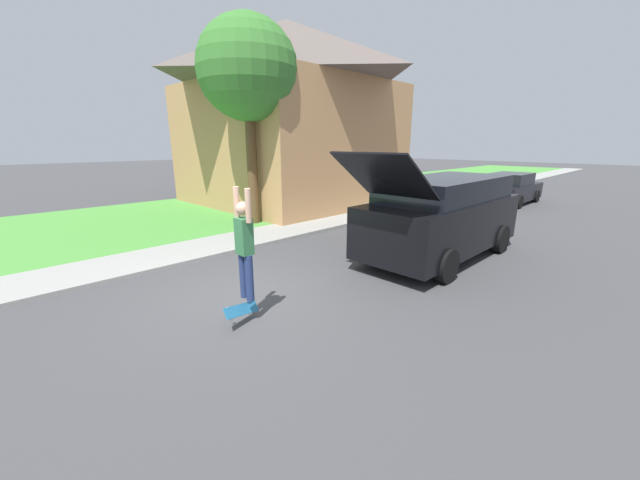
# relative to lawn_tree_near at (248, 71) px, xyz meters

# --- Properties ---
(ground_plane) EXTENTS (120.00, 120.00, 0.00)m
(ground_plane) POSITION_rel_lawn_tree_near_xyz_m (5.25, -3.70, -5.15)
(ground_plane) COLOR #3D3D3F
(lawn) EXTENTS (10.00, 80.00, 0.08)m
(lawn) POSITION_rel_lawn_tree_near_xyz_m (-2.75, 2.30, -5.11)
(lawn) COLOR #478E38
(lawn) RESTS_ON ground_plane
(sidewalk) EXTENTS (1.80, 80.00, 0.10)m
(sidewalk) POSITION_rel_lawn_tree_near_xyz_m (1.65, 2.30, -5.10)
(sidewalk) COLOR gray
(sidewalk) RESTS_ON ground_plane
(house) EXTENTS (9.39, 8.60, 8.09)m
(house) POSITION_rel_lawn_tree_near_xyz_m (-3.05, 4.19, -0.85)
(house) COLOR tan
(house) RESTS_ON lawn
(lawn_tree_near) EXTENTS (3.29, 3.29, 6.76)m
(lawn_tree_near) POSITION_rel_lawn_tree_near_xyz_m (0.00, 0.00, 0.00)
(lawn_tree_near) COLOR brown
(lawn_tree_near) RESTS_ON lawn
(suv_parked) EXTENTS (2.16, 5.68, 2.71)m
(suv_parked) POSITION_rel_lawn_tree_near_xyz_m (6.53, 1.21, -4.06)
(suv_parked) COLOR black
(suv_parked) RESTS_ON ground_plane
(car_down_street) EXTENTS (1.89, 4.22, 1.47)m
(car_down_street) POSITION_rel_lawn_tree_near_xyz_m (4.78, 11.62, -4.44)
(car_down_street) COLOR black
(car_down_street) RESTS_ON ground_plane
(skateboarder) EXTENTS (0.41, 0.21, 1.82)m
(skateboarder) POSITION_rel_lawn_tree_near_xyz_m (5.98, -4.25, -3.82)
(skateboarder) COLOR navy
(skateboarder) RESTS_ON ground_plane
(skateboard) EXTENTS (0.35, 0.73, 0.35)m
(skateboard) POSITION_rel_lawn_tree_near_xyz_m (6.01, -4.40, -4.90)
(skateboard) COLOR #236B99
(skateboard) RESTS_ON ground_plane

